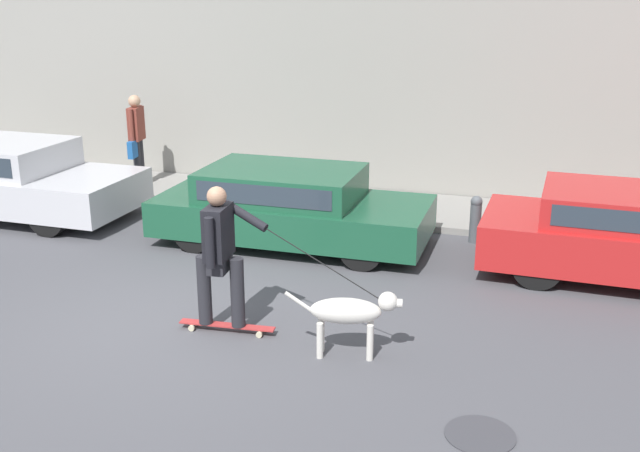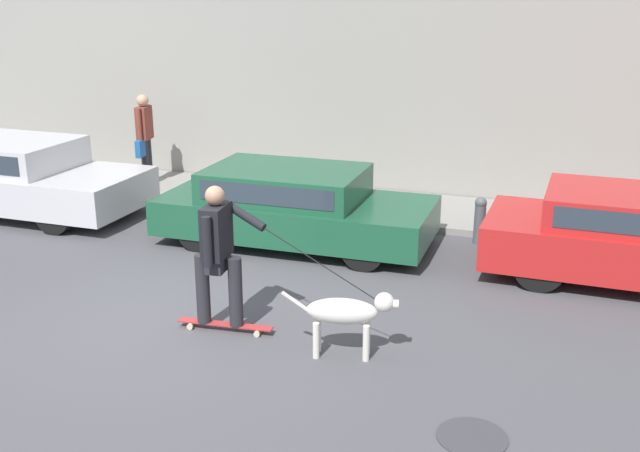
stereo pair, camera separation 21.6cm
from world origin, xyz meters
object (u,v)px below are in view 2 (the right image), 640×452
Objects in this scene: parked_car_1 at (293,206)px; skateboarder at (218,251)px; fire_hydrant at (480,219)px; pedestrian_with_bag at (145,134)px; parked_car_0 at (12,176)px; dog at (347,313)px.

skateboarder is (0.32, -3.10, 0.38)m from parked_car_1.
skateboarder reaches higher than fire_hydrant.
skateboarder is at bearing 118.97° from pedestrian_with_bag.
skateboarder is at bearing -84.74° from parked_car_1.
dog is at bearing -24.42° from parked_car_0.
parked_car_1 reaches higher than fire_hydrant.
pedestrian_with_bag is (-4.13, 5.20, 0.09)m from skateboarder.
pedestrian_with_bag is at bearing 123.03° from skateboarder.
dog is 0.50× the size of skateboarder.
skateboarder is 1.43× the size of pedestrian_with_bag.
fire_hydrant is at bearing 54.13° from skateboarder.
pedestrian_with_bag is at bearing 150.53° from parked_car_1.
fire_hydrant is at bearing 159.96° from pedestrian_with_bag.
parked_car_1 is 3.37× the size of dog.
dog is at bearing -10.41° from skateboarder.
parked_car_0 is 1.90× the size of skateboarder.
parked_car_0 is 7.89m from fire_hydrant.
parked_car_1 reaches higher than dog.
pedestrian_with_bag is (1.35, 2.10, 0.43)m from parked_car_0.
pedestrian_with_bag reaches higher than skateboarder.
fire_hydrant is (2.67, 0.90, -0.19)m from parked_car_1.
skateboarder is 3.31× the size of fire_hydrant.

